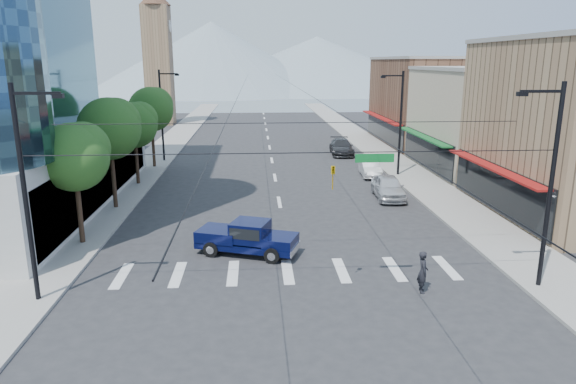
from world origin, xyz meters
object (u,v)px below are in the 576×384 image
pedestrian (423,272)px  parked_car_far (341,147)px  pickup_truck (247,237)px  parked_car_near (388,187)px  parked_car_mid (370,168)px

pedestrian → parked_car_far: pedestrian is taller
pickup_truck → parked_car_near: size_ratio=1.13×
pickup_truck → parked_car_mid: pickup_truck is taller
parked_car_far → parked_car_near: bearing=-85.5°
parked_car_near → parked_car_mid: bearing=90.5°
pickup_truck → pedestrian: 9.21m
pedestrian → parked_car_mid: size_ratio=0.42×
pedestrian → parked_car_near: (2.51, 15.68, -0.09)m
pedestrian → parked_car_mid: pedestrian is taller
parked_car_near → parked_car_far: size_ratio=0.87×
parked_car_near → parked_car_mid: size_ratio=1.12×
parked_car_mid → parked_car_far: parked_car_far is taller
pedestrian → parked_car_mid: 23.36m
pickup_truck → parked_car_far: bearing=90.7°
pedestrian → parked_car_near: pedestrian is taller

